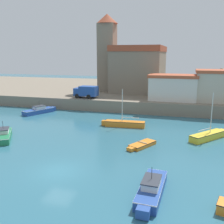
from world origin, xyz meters
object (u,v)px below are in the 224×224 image
motorboat_green_0 (4,135)px  truck_on_quay (86,91)px  harbor_shed_mid_row (173,87)px  sailboat_yellow_2 (208,135)px  dinghy_orange_6 (142,145)px  church (135,66)px  motorboat_blue_5 (151,189)px  motorboat_blue_1 (39,110)px  harbor_shed_near_wharf (221,86)px  sailboat_orange_3 (124,123)px

motorboat_green_0 → truck_on_quay: size_ratio=1.25×
harbor_shed_mid_row → truck_on_quay: size_ratio=1.94×
sailboat_yellow_2 → dinghy_orange_6: 8.74m
sailboat_yellow_2 → church: bearing=118.5°
motorboat_blue_5 → church: 42.44m
motorboat_blue_1 → dinghy_orange_6: 23.24m
motorboat_green_0 → motorboat_blue_1: (-3.54, 13.76, 0.00)m
motorboat_blue_1 → motorboat_blue_5: bearing=-44.2°
motorboat_blue_5 → harbor_shed_near_wharf: 31.64m
motorboat_green_0 → church: church is taller
sailboat_orange_3 → harbor_shed_near_wharf: 19.41m
motorboat_green_0 → sailboat_orange_3: 15.79m
harbor_shed_near_wharf → harbor_shed_mid_row: (-8.00, -0.53, -0.45)m
motorboat_blue_1 → harbor_shed_near_wharf: size_ratio=0.71×
harbor_shed_near_wharf → motorboat_blue_1: bearing=-164.0°
sailboat_orange_3 → motorboat_blue_5: sailboat_orange_3 is taller
sailboat_yellow_2 → dinghy_orange_6: sailboat_yellow_2 is taller
motorboat_green_0 → sailboat_orange_3: (12.64, 9.46, -0.05)m
dinghy_orange_6 → truck_on_quay: bearing=127.2°
sailboat_orange_3 → truck_on_quay: sailboat_orange_3 is taller
motorboat_green_0 → sailboat_yellow_2: bearing=16.0°
motorboat_green_0 → truck_on_quay: 20.20m
sailboat_yellow_2 → sailboat_orange_3: size_ratio=0.90×
sailboat_orange_3 → motorboat_blue_5: size_ratio=1.02×
motorboat_blue_1 → church: size_ratio=0.37×
motorboat_blue_1 → sailboat_orange_3: size_ratio=0.98×
church → motorboat_blue_5: bearing=-77.2°
church → harbor_shed_mid_row: (8.89, -10.94, -3.12)m
motorboat_blue_5 → sailboat_orange_3: bearing=109.5°
sailboat_orange_3 → harbor_shed_near_wharf: harbor_shed_near_wharf is taller
motorboat_green_0 → sailboat_yellow_2: 24.67m
motorboat_blue_1 → sailboat_yellow_2: size_ratio=1.09×
motorboat_blue_5 → church: bearing=102.8°
sailboat_orange_3 → harbor_shed_near_wharf: size_ratio=0.73×
harbor_shed_near_wharf → motorboat_green_0: bearing=-139.8°
harbor_shed_mid_row → motorboat_blue_5: bearing=-89.3°
sailboat_yellow_2 → harbor_shed_mid_row: 16.41m
sailboat_orange_3 → harbor_shed_mid_row: harbor_shed_mid_row is taller
harbor_shed_near_wharf → truck_on_quay: harbor_shed_near_wharf is taller
motorboat_blue_1 → harbor_shed_mid_row: bearing=20.2°
sailboat_orange_3 → dinghy_orange_6: sailboat_orange_3 is taller
motorboat_blue_5 → motorboat_green_0: bearing=156.9°
dinghy_orange_6 → church: 32.43m
motorboat_blue_5 → harbor_shed_near_wharf: bearing=75.9°
dinghy_orange_6 → harbor_shed_mid_row: (2.02, 19.93, 4.10)m
dinghy_orange_6 → church: (-6.88, 30.86, 7.22)m
motorboat_blue_5 → harbor_shed_near_wharf: size_ratio=0.71×
sailboat_yellow_2 → truck_on_quay: (-20.84, 13.01, 2.82)m
motorboat_blue_5 → harbor_shed_mid_row: harbor_shed_mid_row is taller
sailboat_yellow_2 → motorboat_blue_5: bearing=-108.1°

